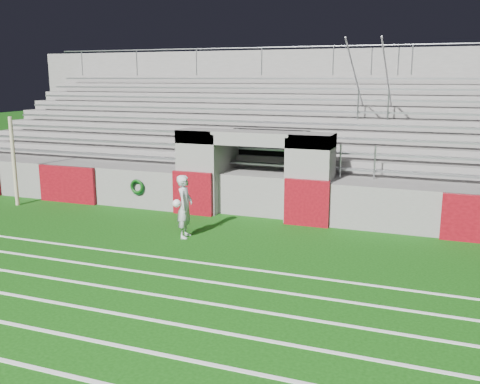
% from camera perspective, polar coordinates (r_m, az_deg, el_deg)
% --- Properties ---
extents(ground, '(90.00, 90.00, 0.00)m').
position_cam_1_polar(ground, '(13.40, -3.55, -6.06)').
color(ground, '#10440B').
rests_on(ground, ground).
extents(field_post, '(0.13, 0.13, 2.94)m').
position_cam_1_polar(field_post, '(19.10, -22.98, 3.01)').
color(field_post, tan).
rests_on(field_post, ground).
extents(field_markings, '(28.00, 8.09, 0.01)m').
position_cam_1_polar(field_markings, '(9.41, -16.58, -14.72)').
color(field_markings, white).
rests_on(field_markings, ground).
extents(stadium_structure, '(26.00, 8.48, 5.42)m').
position_cam_1_polar(stadium_structure, '(20.43, 5.64, 4.52)').
color(stadium_structure, slate).
rests_on(stadium_structure, ground).
extents(goalkeeper_with_ball, '(0.51, 0.68, 1.69)m').
position_cam_1_polar(goalkeeper_with_ball, '(14.17, -5.92, -1.53)').
color(goalkeeper_with_ball, '#B3B8BD').
rests_on(goalkeeper_with_ball, ground).
extents(hose_coil, '(0.49, 0.14, 0.53)m').
position_cam_1_polar(hose_coil, '(17.44, -10.91, 0.51)').
color(hose_coil, '#0B3A19').
rests_on(hose_coil, ground).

